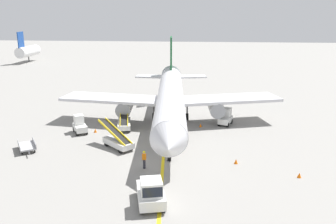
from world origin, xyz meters
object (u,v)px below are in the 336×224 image
(airliner, at_px, (170,98))
(safety_cone_wingtip_right, at_px, (95,131))
(safety_cone_wingtip_left, at_px, (299,175))
(baggage_tug_near_wing, at_px, (226,117))
(baggage_tug_by_cargo_door, at_px, (80,125))
(pushback_tug, at_px, (151,193))
(ground_crew_marshaller, at_px, (144,159))
(safety_cone_nose_right, at_px, (236,161))
(belt_loader_aft_hold, at_px, (124,122))
(safety_cone_nose_left, at_px, (200,125))
(baggage_cart_loaded, at_px, (27,146))
(belt_loader_forward_hold, at_px, (118,141))

(airliner, height_order, safety_cone_wingtip_right, airliner)
(safety_cone_wingtip_left, height_order, safety_cone_wingtip_right, same)
(baggage_tug_near_wing, bearing_deg, baggage_tug_by_cargo_door, -164.17)
(pushback_tug, xyz_separation_m, ground_crew_marshaller, (-1.55, 6.33, -0.08))
(safety_cone_nose_right, bearing_deg, baggage_tug_by_cargo_door, 157.37)
(baggage_tug_near_wing, xyz_separation_m, safety_cone_wingtip_left, (5.47, -14.75, -0.71))
(belt_loader_aft_hold, height_order, safety_cone_wingtip_left, belt_loader_aft_hold)
(baggage_tug_near_wing, distance_m, baggage_tug_by_cargo_door, 18.07)
(safety_cone_nose_left, bearing_deg, belt_loader_aft_hold, -171.08)
(pushback_tug, distance_m, safety_cone_nose_left, 19.48)
(safety_cone_nose_left, bearing_deg, baggage_cart_loaded, -151.57)
(pushback_tug, distance_m, safety_cone_wingtip_left, 13.38)
(safety_cone_nose_right, bearing_deg, safety_cone_wingtip_left, -25.34)
(safety_cone_wingtip_right, bearing_deg, safety_cone_nose_left, 15.11)
(baggage_tug_near_wing, relative_size, belt_loader_aft_hold, 0.52)
(baggage_tug_by_cargo_door, relative_size, safety_cone_nose_left, 6.20)
(pushback_tug, bearing_deg, baggage_tug_by_cargo_door, 124.72)
(safety_cone_wingtip_left, bearing_deg, safety_cone_nose_left, 122.78)
(belt_loader_forward_hold, distance_m, baggage_cart_loaded, 9.32)
(baggage_tug_by_cargo_door, distance_m, baggage_cart_loaded, 7.00)
(pushback_tug, xyz_separation_m, belt_loader_aft_hold, (-5.90, 17.69, -0.22))
(safety_cone_nose_left, height_order, safety_cone_wingtip_left, same)
(airliner, xyz_separation_m, safety_cone_nose_left, (3.87, -1.10, -3.20))
(belt_loader_aft_hold, bearing_deg, safety_cone_nose_right, -36.59)
(safety_cone_wingtip_right, bearing_deg, airliner, 27.53)
(airliner, distance_m, baggage_cart_loaded, 17.79)
(baggage_cart_loaded, relative_size, safety_cone_nose_left, 8.17)
(safety_cone_nose_left, distance_m, safety_cone_nose_right, 11.49)
(safety_cone_wingtip_right, bearing_deg, baggage_tug_near_wing, 16.75)
(baggage_tug_by_cargo_door, height_order, safety_cone_wingtip_left, baggage_tug_by_cargo_door)
(baggage_cart_loaded, height_order, safety_cone_wingtip_left, baggage_cart_loaded)
(airliner, distance_m, belt_loader_forward_hold, 10.61)
(baggage_tug_near_wing, height_order, safety_cone_nose_right, baggage_tug_near_wing)
(belt_loader_forward_hold, height_order, safety_cone_wingtip_left, belt_loader_forward_hold)
(pushback_tug, relative_size, safety_cone_wingtip_right, 8.97)
(airliner, xyz_separation_m, belt_loader_aft_hold, (-5.46, -2.57, -2.64))
(baggage_cart_loaded, bearing_deg, airliner, 37.66)
(belt_loader_forward_hold, distance_m, safety_cone_nose_left, 11.76)
(belt_loader_forward_hold, xyz_separation_m, safety_cone_nose_left, (8.57, 8.03, -0.56))
(belt_loader_aft_hold, relative_size, baggage_cart_loaded, 1.43)
(safety_cone_wingtip_left, bearing_deg, baggage_cart_loaded, 171.82)
(baggage_cart_loaded, xyz_separation_m, ground_crew_marshaller, (12.78, -3.21, 0.44))
(belt_loader_forward_hold, distance_m, safety_cone_nose_right, 12.39)
(safety_cone_nose_left, relative_size, safety_cone_wingtip_right, 1.00)
(baggage_cart_loaded, bearing_deg, safety_cone_nose_right, -3.61)
(baggage_tug_by_cargo_door, bearing_deg, safety_cone_nose_left, 14.17)
(safety_cone_nose_right, bearing_deg, baggage_cart_loaded, 176.39)
(safety_cone_nose_left, bearing_deg, belt_loader_forward_hold, -136.89)
(airliner, height_order, baggage_tug_near_wing, airliner)
(pushback_tug, relative_size, safety_cone_nose_right, 8.97)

